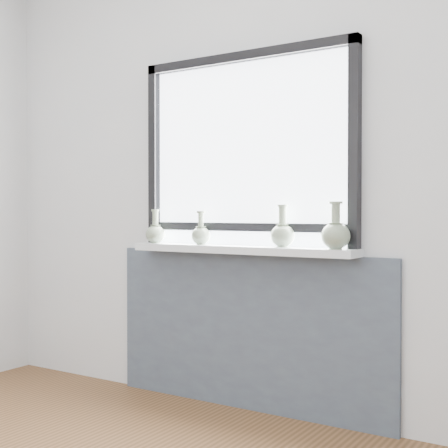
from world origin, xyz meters
The scene contains 8 objects.
back_wall centered at (0.00, 1.81, 1.30)m, with size 3.60×0.02×2.60m, color silver.
apron_panel centered at (0.00, 1.78, 0.43)m, with size 1.70×0.03×0.86m, color #4A5866.
windowsill centered at (0.00, 1.71, 0.88)m, with size 1.32×0.18×0.04m, color white.
window centered at (0.00, 1.77, 1.44)m, with size 1.30×0.06×1.05m.
vase_a centered at (-0.56, 1.68, 0.96)m, with size 0.11×0.11×0.20m.
vase_b centered at (-0.25, 1.70, 0.96)m, with size 0.11×0.11×0.19m.
vase_c centered at (0.25, 1.72, 0.97)m, with size 0.13×0.13×0.22m.
vase_d centered at (0.56, 1.68, 0.98)m, with size 0.14×0.14×0.23m.
Camera 1 is at (1.72, -1.16, 1.08)m, focal length 50.00 mm.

